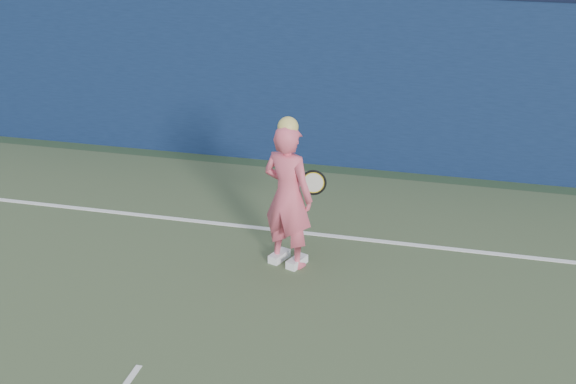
# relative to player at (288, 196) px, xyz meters

# --- Properties ---
(backstop_wall) EXTENTS (24.00, 0.40, 2.50)m
(backstop_wall) POSITION_rel_player_xyz_m (-0.83, 3.28, 0.42)
(backstop_wall) COLOR #0C1B38
(backstop_wall) RESTS_ON ground
(player) EXTENTS (0.70, 0.58, 1.73)m
(player) POSITION_rel_player_xyz_m (0.00, 0.00, 0.00)
(player) COLOR #DD566A
(player) RESTS_ON ground
(racket) EXTENTS (0.56, 0.14, 0.30)m
(racket) POSITION_rel_player_xyz_m (0.16, 0.45, -0.01)
(racket) COLOR black
(racket) RESTS_ON ground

